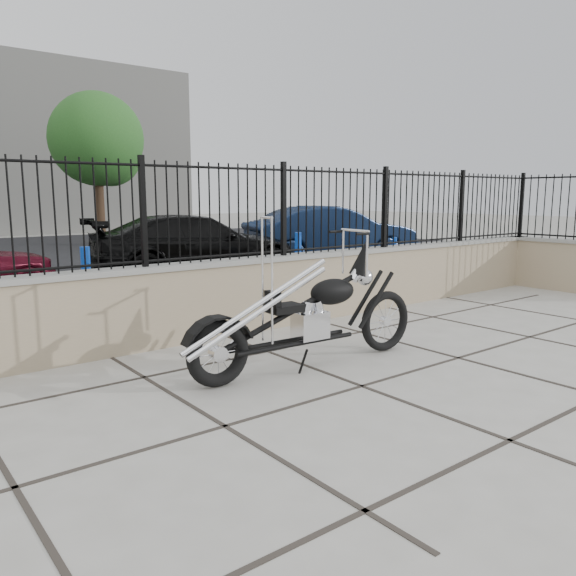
{
  "coord_description": "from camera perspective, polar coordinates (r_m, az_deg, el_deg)",
  "views": [
    {
      "loc": [
        -3.64,
        -3.53,
        1.76
      ],
      "look_at": [
        -0.05,
        1.06,
        0.8
      ],
      "focal_mm": 35.0,
      "sensor_mm": 36.0,
      "label": 1
    }
  ],
  "objects": [
    {
      "name": "tree_right",
      "position": [
        21.7,
        -18.89,
        14.5
      ],
      "size": [
        3.29,
        3.29,
        5.56
      ],
      "rotation": [
        0.0,
        0.0,
        0.13
      ],
      "color": "#382619",
      "rests_on": "ground_plane"
    },
    {
      "name": "retaining_wall",
      "position": [
        7.16,
        -6.8,
        -1.02
      ],
      "size": [
        14.0,
        0.36,
        0.96
      ],
      "primitive_type": "cube",
      "color": "gray",
      "rests_on": "ground_plane"
    },
    {
      "name": "iron_fence",
      "position": [
        7.05,
        -6.97,
        7.65
      ],
      "size": [
        14.0,
        0.08,
        1.2
      ],
      "primitive_type": "cube",
      "color": "black",
      "rests_on": "retaining_wall"
    },
    {
      "name": "chopper_motorcycle",
      "position": [
        5.68,
        1.87,
        -0.39
      ],
      "size": [
        2.69,
        0.62,
        1.6
      ],
      "primitive_type": null,
      "rotation": [
        0.0,
        0.0,
        -0.06
      ],
      "color": "black",
      "rests_on": "ground_plane"
    },
    {
      "name": "bollard_c",
      "position": [
        12.65,
        10.72,
        3.15
      ],
      "size": [
        0.14,
        0.14,
        0.86
      ],
      "primitive_type": "cylinder",
      "rotation": [
        0.0,
        0.0,
        -0.43
      ],
      "color": "#0B2CA8",
      "rests_on": "ground_plane"
    },
    {
      "name": "car_black",
      "position": [
        12.6,
        -9.28,
        4.29
      ],
      "size": [
        4.91,
        2.67,
        1.35
      ],
      "primitive_type": "imported",
      "rotation": [
        0.0,
        0.0,
        1.4
      ],
      "color": "black",
      "rests_on": "parking_lot"
    },
    {
      "name": "bollard_b",
      "position": [
        10.85,
        1.03,
        2.86
      ],
      "size": [
        0.14,
        0.14,
        1.07
      ],
      "primitive_type": "cylinder",
      "rotation": [
        0.0,
        0.0,
        0.12
      ],
      "color": "blue",
      "rests_on": "ground_plane"
    },
    {
      "name": "ground_plane",
      "position": [
        5.37,
        7.53,
        -9.87
      ],
      "size": [
        90.0,
        90.0,
        0.0
      ],
      "primitive_type": "plane",
      "color": "#99968E",
      "rests_on": "ground"
    },
    {
      "name": "parking_lot",
      "position": [
        16.53,
        -25.11,
        2.36
      ],
      "size": [
        30.0,
        30.0,
        0.0
      ],
      "primitive_type": "plane",
      "color": "black",
      "rests_on": "ground"
    },
    {
      "name": "bollard_a",
      "position": [
        8.25,
        -19.75,
        0.26
      ],
      "size": [
        0.17,
        0.17,
        1.07
      ],
      "primitive_type": "cylinder",
      "rotation": [
        0.0,
        0.0,
        0.41
      ],
      "color": "#0E24D7",
      "rests_on": "ground_plane"
    },
    {
      "name": "wall_return",
      "position": [
        11.62,
        27.06,
        2.0
      ],
      "size": [
        0.36,
        2.5,
        0.96
      ],
      "primitive_type": "cube",
      "color": "gray",
      "rests_on": "ground_plane"
    },
    {
      "name": "car_blue",
      "position": [
        14.98,
        4.35,
        5.46
      ],
      "size": [
        4.81,
        2.92,
        1.5
      ],
      "primitive_type": "imported",
      "rotation": [
        0.0,
        0.0,
        1.25
      ],
      "color": "#0F1C37",
      "rests_on": "parking_lot"
    }
  ]
}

